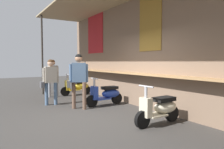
{
  "coord_description": "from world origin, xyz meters",
  "views": [
    {
      "loc": [
        4.9,
        -2.5,
        1.51
      ],
      "look_at": [
        -1.24,
        1.3,
        1.06
      ],
      "focal_mm": 33.18,
      "sensor_mm": 36.0,
      "label": 1
    }
  ],
  "objects_px": {
    "scooter_yellow": "(78,86)",
    "shopper_passing": "(78,75)",
    "shopper_browsing": "(53,74)",
    "shopper_with_handbag": "(50,78)",
    "scooter_blue": "(107,94)",
    "scooter_cream": "(160,108)"
  },
  "relations": [
    {
      "from": "shopper_browsing",
      "to": "shopper_passing",
      "type": "height_order",
      "value": "shopper_passing"
    },
    {
      "from": "scooter_yellow",
      "to": "shopper_passing",
      "type": "relative_size",
      "value": 0.8
    },
    {
      "from": "scooter_yellow",
      "to": "scooter_blue",
      "type": "xyz_separation_m",
      "value": [
        2.6,
        0.0,
        0.0
      ]
    },
    {
      "from": "scooter_cream",
      "to": "shopper_with_handbag",
      "type": "relative_size",
      "value": 0.88
    },
    {
      "from": "scooter_blue",
      "to": "shopper_browsing",
      "type": "relative_size",
      "value": 0.88
    },
    {
      "from": "scooter_yellow",
      "to": "scooter_cream",
      "type": "height_order",
      "value": "same"
    },
    {
      "from": "scooter_yellow",
      "to": "scooter_cream",
      "type": "xyz_separation_m",
      "value": [
        5.16,
        -0.0,
        0.0
      ]
    },
    {
      "from": "scooter_yellow",
      "to": "scooter_cream",
      "type": "distance_m",
      "value": 5.16
    },
    {
      "from": "shopper_with_handbag",
      "to": "shopper_passing",
      "type": "distance_m",
      "value": 1.24
    },
    {
      "from": "scooter_yellow",
      "to": "scooter_blue",
      "type": "relative_size",
      "value": 1.0
    },
    {
      "from": "scooter_blue",
      "to": "scooter_cream",
      "type": "bearing_deg",
      "value": 89.22
    },
    {
      "from": "shopper_with_handbag",
      "to": "scooter_cream",
      "type": "bearing_deg",
      "value": 25.58
    },
    {
      "from": "scooter_cream",
      "to": "shopper_browsing",
      "type": "height_order",
      "value": "shopper_browsing"
    },
    {
      "from": "scooter_cream",
      "to": "shopper_browsing",
      "type": "xyz_separation_m",
      "value": [
        -5.25,
        -1.09,
        0.58
      ]
    },
    {
      "from": "shopper_with_handbag",
      "to": "scooter_yellow",
      "type": "bearing_deg",
      "value": 134.33
    },
    {
      "from": "scooter_cream",
      "to": "shopper_passing",
      "type": "bearing_deg",
      "value": -69.79
    },
    {
      "from": "scooter_yellow",
      "to": "shopper_passing",
      "type": "height_order",
      "value": "shopper_passing"
    },
    {
      "from": "shopper_with_handbag",
      "to": "shopper_passing",
      "type": "relative_size",
      "value": 0.91
    },
    {
      "from": "scooter_blue",
      "to": "shopper_with_handbag",
      "type": "bearing_deg",
      "value": -33.72
    },
    {
      "from": "scooter_cream",
      "to": "shopper_with_handbag",
      "type": "height_order",
      "value": "shopper_with_handbag"
    },
    {
      "from": "shopper_browsing",
      "to": "scooter_blue",
      "type": "bearing_deg",
      "value": -175.27
    },
    {
      "from": "shopper_browsing",
      "to": "shopper_passing",
      "type": "xyz_separation_m",
      "value": [
        2.71,
        0.04,
        0.11
      ]
    }
  ]
}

